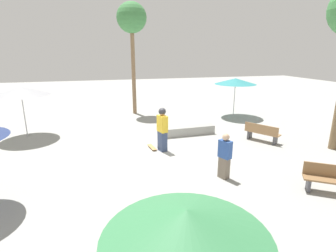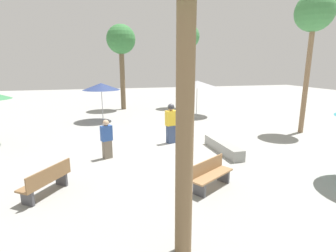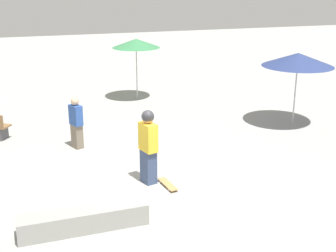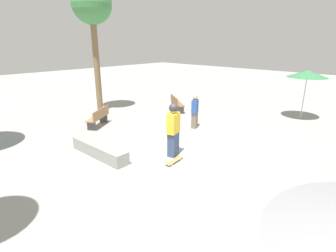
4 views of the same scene
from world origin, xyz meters
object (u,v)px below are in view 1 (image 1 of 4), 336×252
at_px(skateboard, 152,147).
at_px(palm_tree_center_right, 132,20).
at_px(bench_near, 333,180).
at_px(concrete_ledge, 189,131).
at_px(skater_main, 162,128).
at_px(shade_umbrella_green, 187,224).
at_px(bench_far, 262,133).
at_px(bystander_watching, 225,156).
at_px(shade_umbrella_teal, 235,81).
at_px(shade_umbrella_grey, 21,91).

distance_m(skateboard, palm_tree_center_right, 9.16).
bearing_deg(bench_near, concrete_ledge, -36.93).
distance_m(skater_main, palm_tree_center_right, 8.88).
distance_m(skateboard, shade_umbrella_green, 8.69).
bearing_deg(bench_far, skateboard, -126.75).
height_order(bench_far, bystander_watching, bystander_watching).
height_order(skateboard, bench_far, bench_far).
bearing_deg(palm_tree_center_right, skater_main, -88.95).
distance_m(skater_main, shade_umbrella_teal, 7.73).
distance_m(bench_far, shade_umbrella_teal, 5.32).
xyz_separation_m(shade_umbrella_teal, palm_tree_center_right, (-6.08, 2.59, 3.69)).
relative_size(bench_near, shade_umbrella_teal, 0.60).
bearing_deg(bench_near, shade_umbrella_teal, -67.02).
bearing_deg(palm_tree_center_right, bystander_watching, -81.65).
relative_size(concrete_ledge, bench_near, 1.68).
bearing_deg(skateboard, concrete_ledge, -65.44).
height_order(concrete_ledge, shade_umbrella_grey, shade_umbrella_grey).
relative_size(shade_umbrella_teal, bystander_watching, 1.68).
relative_size(skater_main, concrete_ledge, 0.71).
distance_m(shade_umbrella_grey, palm_tree_center_right, 7.93).
distance_m(skater_main, bench_far, 4.82).
distance_m(skateboard, concrete_ledge, 2.64).
bearing_deg(palm_tree_center_right, shade_umbrella_green, -95.76).
bearing_deg(shade_umbrella_grey, shade_umbrella_green, -69.20).
relative_size(shade_umbrella_grey, bystander_watching, 1.71).
bearing_deg(bystander_watching, bench_far, 106.32).
bearing_deg(palm_tree_center_right, shade_umbrella_grey, -146.99).
distance_m(bench_far, palm_tree_center_right, 10.50).
relative_size(skateboard, bystander_watching, 0.53).
xyz_separation_m(skateboard, shade_umbrella_grey, (-5.65, 3.16, 2.24)).
height_order(skateboard, bystander_watching, bystander_watching).
bearing_deg(skateboard, shade_umbrella_green, 163.29).
xyz_separation_m(bench_near, palm_tree_center_right, (-4.17, 12.07, 5.55)).
bearing_deg(shade_umbrella_teal, skater_main, -141.25).
distance_m(concrete_ledge, shade_umbrella_grey, 8.33).
relative_size(concrete_ledge, palm_tree_center_right, 0.37).
bearing_deg(bystander_watching, shade_umbrella_green, -55.71).
relative_size(skater_main, palm_tree_center_right, 0.26).
bearing_deg(shade_umbrella_teal, bystander_watching, -120.55).
bearing_deg(skater_main, shade_umbrella_green, 152.46).
height_order(bench_far, shade_umbrella_grey, shade_umbrella_grey).
height_order(bench_near, shade_umbrella_teal, shade_umbrella_teal).
xyz_separation_m(skateboard, bystander_watching, (1.76, -3.34, 0.71)).
height_order(shade_umbrella_grey, shade_umbrella_green, shade_umbrella_grey).
bearing_deg(concrete_ledge, bench_far, -32.17).
bearing_deg(shade_umbrella_teal, bench_near, -101.41).
distance_m(shade_umbrella_green, palm_tree_center_right, 15.81).
relative_size(concrete_ledge, shade_umbrella_teal, 1.01).
bearing_deg(bench_far, shade_umbrella_teal, 134.61).
height_order(concrete_ledge, shade_umbrella_teal, shade_umbrella_teal).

